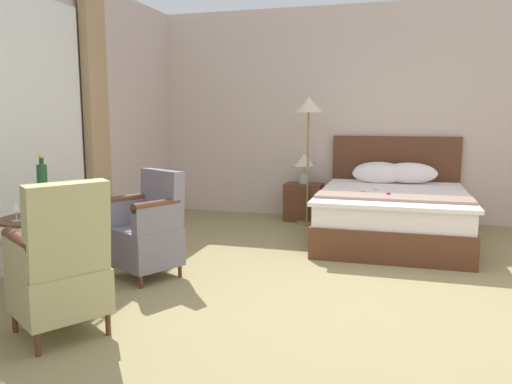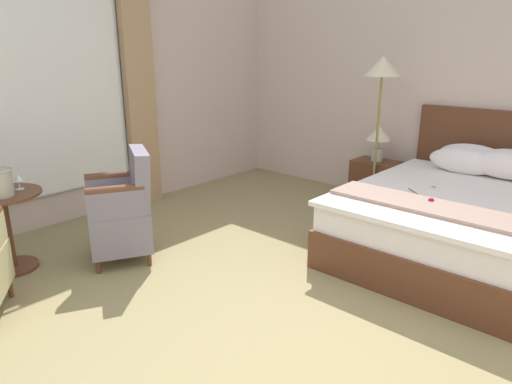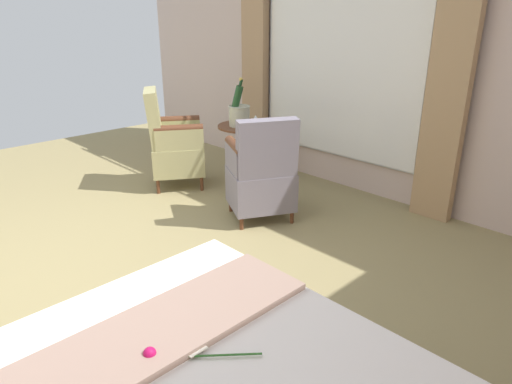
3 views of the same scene
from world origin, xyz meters
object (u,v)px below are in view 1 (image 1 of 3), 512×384
(side_table_round, at_px, (42,252))
(wine_glass_near_edge, at_px, (16,207))
(bed, at_px, (393,210))
(champagne_bucket, at_px, (44,201))
(bedside_lamp, at_px, (304,163))
(floor_lamp_brass, at_px, (309,115))
(nightstand, at_px, (304,202))
(armchair_by_window, at_px, (148,230))
(armchair_facing_bed, at_px, (60,268))
(wine_glass_near_bucket, at_px, (52,202))

(side_table_round, bearing_deg, wine_glass_near_edge, -114.81)
(side_table_round, bearing_deg, bed, 47.42)
(champagne_bucket, bearing_deg, bed, 48.53)
(bedside_lamp, distance_m, floor_lamp_brass, 0.69)
(nightstand, height_order, floor_lamp_brass, floor_lamp_brass)
(armchair_by_window, relative_size, armchair_facing_bed, 0.92)
(nightstand, relative_size, floor_lamp_brass, 0.32)
(champagne_bucket, distance_m, armchair_by_window, 0.99)
(side_table_round, distance_m, armchair_by_window, 0.93)
(armchair_by_window, bearing_deg, wine_glass_near_bucket, -130.03)
(bed, relative_size, side_table_round, 3.38)
(bedside_lamp, xyz_separation_m, armchair_by_window, (-0.90, -2.83, -0.38))
(nightstand, bearing_deg, side_table_round, -111.58)
(nightstand, xyz_separation_m, champagne_bucket, (-1.35, -3.62, 0.55))
(nightstand, bearing_deg, armchair_by_window, -107.61)
(side_table_round, height_order, wine_glass_near_edge, wine_glass_near_edge)
(nightstand, distance_m, armchair_facing_bed, 4.22)
(bed, xyz_separation_m, nightstand, (-1.21, 0.73, -0.08))
(nightstand, height_order, wine_glass_near_edge, wine_glass_near_edge)
(armchair_by_window, height_order, armchair_facing_bed, armchair_facing_bed)
(bedside_lamp, distance_m, armchair_facing_bed, 4.23)
(armchair_by_window, bearing_deg, armchair_facing_bed, -87.33)
(wine_glass_near_bucket, xyz_separation_m, wine_glass_near_edge, (-0.08, -0.31, 0.02))
(bedside_lamp, bearing_deg, side_table_round, -111.58)
(wine_glass_near_bucket, height_order, armchair_facing_bed, armchair_facing_bed)
(floor_lamp_brass, height_order, wine_glass_near_bucket, floor_lamp_brass)
(bed, height_order, wine_glass_near_edge, bed)
(floor_lamp_brass, height_order, side_table_round, floor_lamp_brass)
(bedside_lamp, bearing_deg, floor_lamp_brass, -67.39)
(nightstand, xyz_separation_m, bedside_lamp, (-0.00, -0.00, 0.55))
(floor_lamp_brass, bearing_deg, side_table_round, -114.08)
(side_table_round, relative_size, wine_glass_near_edge, 4.35)
(floor_lamp_brass, bearing_deg, nightstand, 112.60)
(armchair_by_window, bearing_deg, side_table_round, -124.43)
(bedside_lamp, relative_size, armchair_facing_bed, 0.39)
(wine_glass_near_edge, bearing_deg, champagne_bucket, 41.30)
(champagne_bucket, xyz_separation_m, armchair_by_window, (0.45, 0.79, -0.38))
(bed, distance_m, wine_glass_near_edge, 4.08)
(wine_glass_near_edge, height_order, armchair_facing_bed, armchair_facing_bed)
(armchair_by_window, bearing_deg, wine_glass_near_edge, -122.89)
(wine_glass_near_edge, xyz_separation_m, armchair_by_window, (0.60, 0.92, -0.35))
(nightstand, height_order, bedside_lamp, bedside_lamp)
(nightstand, distance_m, wine_glass_near_edge, 4.07)
(wine_glass_near_edge, bearing_deg, bed, 48.18)
(bed, bearing_deg, wine_glass_near_edge, -131.82)
(bedside_lamp, relative_size, wine_glass_near_edge, 2.71)
(bed, xyz_separation_m, armchair_facing_bed, (-2.05, -3.40, 0.12))
(nightstand, distance_m, floor_lamp_brass, 1.22)
(wine_glass_near_bucket, bearing_deg, champagne_bucket, -69.68)
(floor_lamp_brass, bearing_deg, bed, -24.69)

